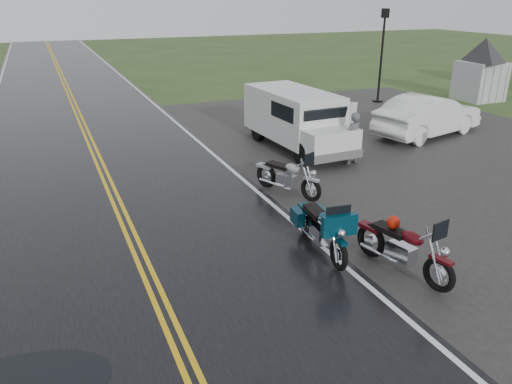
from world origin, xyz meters
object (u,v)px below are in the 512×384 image
van_white (303,134)px  visitor_center (484,54)px  motorcycle_red (441,262)px  motorcycle_silver (311,181)px  motorcycle_teal (340,242)px  lamp_post_far_right (381,56)px  sedan_white (428,116)px  person_at_van (353,139)px

van_white → visitor_center: bearing=20.8°
visitor_center → motorcycle_red: size_ratio=6.87×
van_white → motorcycle_silver: bearing=-116.8°
motorcycle_teal → van_white: bearing=74.0°
motorcycle_teal → lamp_post_far_right: bearing=57.5°
sedan_white → lamp_post_far_right: 6.91m
motorcycle_teal → sedan_white: (8.83, 7.62, 0.13)m
motorcycle_teal → sedan_white: bearing=46.8°
motorcycle_red → motorcycle_teal: motorcycle_red is taller
visitor_center → lamp_post_far_right: bearing=163.6°
visitor_center → van_white: visitor_center is taller
motorcycle_silver → lamp_post_far_right: 14.58m
visitor_center → van_white: bearing=-156.4°
lamp_post_far_right → visitor_center: bearing=-16.4°
motorcycle_teal → motorcycle_silver: motorcycle_teal is taller
person_at_van → sedan_white: (4.72, 1.84, -0.05)m
motorcycle_teal → person_at_van: size_ratio=1.34×
visitor_center → sedan_white: (-7.59, -4.78, -1.59)m
van_white → lamp_post_far_right: 11.52m
visitor_center → lamp_post_far_right: 5.52m
motorcycle_silver → person_at_van: size_ratio=1.29×
motorcycle_teal → motorcycle_silver: size_ratio=1.03×
visitor_center → van_white: (-13.85, -6.05, -1.34)m
van_white → sedan_white: 6.39m
van_white → lamp_post_far_right: (8.55, 7.60, 1.29)m
visitor_center → motorcycle_silver: size_ratio=7.19×
motorcycle_silver → van_white: 3.29m
motorcycle_red → motorcycle_teal: bearing=120.7°
motorcycle_red → van_white: size_ratio=0.43×
motorcycle_red → van_white: (1.29, 7.76, 0.37)m
motorcycle_teal → motorcycle_red: bearing=-41.7°
visitor_center → motorcycle_red: bearing=-137.6°
visitor_center → sedan_white: size_ratio=3.27×
person_at_van → sedan_white: size_ratio=0.35×
van_white → sedan_white: van_white is taller
sedan_white → visitor_center: bearing=-71.5°
sedan_white → motorcycle_silver: bearing=105.6°
visitor_center → lamp_post_far_right: size_ratio=3.41×
visitor_center → lamp_post_far_right: (-5.30, 1.56, -0.05)m
motorcycle_silver → person_at_van: bearing=16.6°
motorcycle_red → sedan_white: (7.55, 9.03, 0.12)m
visitor_center → sedan_white: 9.11m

